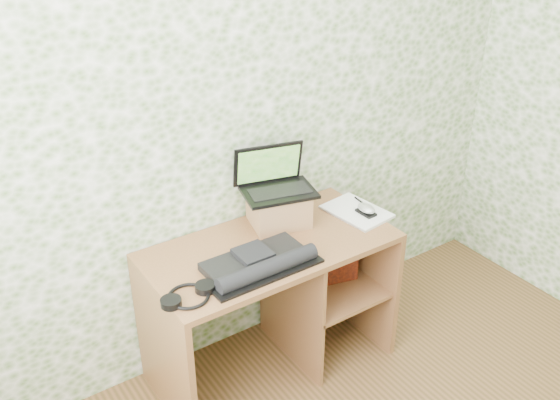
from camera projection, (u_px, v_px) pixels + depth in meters
wall_back at (233, 116)px, 2.92m from camera, size 3.50×0.00×3.50m
desk at (281, 282)px, 3.14m from camera, size 1.20×0.60×0.75m
riser at (279, 208)px, 3.09m from camera, size 0.32×0.29×0.17m
laptop at (274, 181)px, 3.05m from camera, size 0.40×0.32×0.23m
keyboard at (260, 263)px, 2.77m from camera, size 0.54×0.27×0.08m
headphones at (188, 296)px, 2.59m from camera, size 0.25×0.19×0.03m
notepad at (357, 212)px, 3.21m from camera, size 0.27×0.35×0.02m
mouse at (366, 210)px, 3.17m from camera, size 0.07×0.11×0.04m
pen at (363, 203)px, 3.26m from camera, size 0.02×0.16×0.01m
red_box at (332, 254)px, 3.24m from camera, size 0.28×0.15×0.32m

